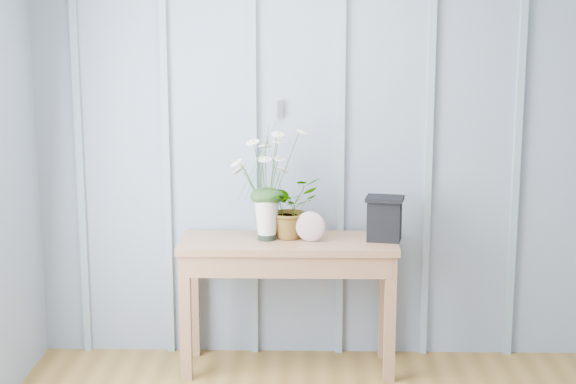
{
  "coord_description": "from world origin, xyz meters",
  "views": [
    {
      "loc": [
        -0.44,
        -2.74,
        1.96
      ],
      "look_at": [
        -0.55,
        1.94,
        1.03
      ],
      "focal_mm": 55.0,
      "sensor_mm": 36.0,
      "label": 1
    }
  ],
  "objects_px": {
    "daisy_vase": "(267,169)",
    "carved_box": "(384,218)",
    "felt_disc_vessel": "(311,227)",
    "sideboard": "(288,260)"
  },
  "relations": [
    {
      "from": "sideboard",
      "to": "carved_box",
      "type": "distance_m",
      "value": 0.58
    },
    {
      "from": "felt_disc_vessel",
      "to": "carved_box",
      "type": "height_order",
      "value": "carved_box"
    },
    {
      "from": "daisy_vase",
      "to": "carved_box",
      "type": "distance_m",
      "value": 0.7
    },
    {
      "from": "daisy_vase",
      "to": "carved_box",
      "type": "relative_size",
      "value": 2.57
    },
    {
      "from": "daisy_vase",
      "to": "felt_disc_vessel",
      "type": "bearing_deg",
      "value": -9.87
    },
    {
      "from": "daisy_vase",
      "to": "felt_disc_vessel",
      "type": "height_order",
      "value": "daisy_vase"
    },
    {
      "from": "carved_box",
      "to": "daisy_vase",
      "type": "bearing_deg",
      "value": 179.77
    },
    {
      "from": "felt_disc_vessel",
      "to": "carved_box",
      "type": "relative_size",
      "value": 0.69
    },
    {
      "from": "sideboard",
      "to": "carved_box",
      "type": "bearing_deg",
      "value": -0.17
    },
    {
      "from": "daisy_vase",
      "to": "carved_box",
      "type": "bearing_deg",
      "value": -0.23
    }
  ]
}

